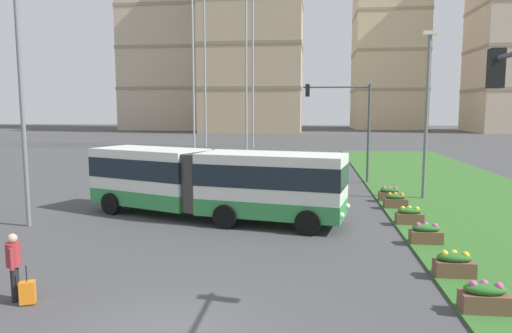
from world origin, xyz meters
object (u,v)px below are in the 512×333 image
Objects in this scene: flower_planter_5 at (389,194)px; streetlight_left at (21,95)px; articulated_bus at (211,182)px; apartment_tower_centre at (389,36)px; car_white_van at (163,174)px; flower_planter_3 at (409,215)px; apartment_tower_west at (170,14)px; flower_planter_1 at (454,264)px; flower_planter_2 at (426,233)px; pedestrian_crossing at (14,262)px; streetlight_median at (427,108)px; apartment_tower_westcentre at (253,28)px; traffic_light_far_right at (347,115)px; flower_planter_4 at (396,200)px; flower_planter_0 at (485,297)px; rolling_suitcase at (28,292)px.

streetlight_left reaches higher than flower_planter_5.
articulated_bus is 8.45m from streetlight_left.
apartment_tower_centre is (22.53, 97.44, 20.30)m from articulated_bus.
car_white_van reaches higher than flower_planter_3.
flower_planter_1 is at bearing -69.03° from apartment_tower_west.
flower_planter_1 is at bearing -97.72° from apartment_tower_centre.
apartment_tower_west is at bearing 111.65° from flower_planter_2.
flower_planter_3 is (0.00, 6.21, 0.00)m from flower_planter_1.
pedestrian_crossing is at bearing -75.60° from apartment_tower_west.
flower_planter_1 is 0.12× the size of streetlight_median.
apartment_tower_westcentre reaches higher than streetlight_left.
traffic_light_far_right reaches higher than flower_planter_2.
traffic_light_far_right is (-1.78, 8.12, 3.98)m from flower_planter_4.
traffic_light_far_right is (-1.78, 20.00, 3.98)m from flower_planter_0.
articulated_bus is at bearing -160.53° from flower_planter_4.
flower_planter_3 is (13.24, -8.49, -0.33)m from car_white_van.
flower_planter_1 is 9.48m from flower_planter_4.
streetlight_left is 1.12× the size of streetlight_median.
car_white_van is at bearing -107.03° from apartment_tower_centre.
flower_planter_1 is at bearing 15.68° from rolling_suitcase.
streetlight_left is 0.24× the size of apartment_tower_westcentre.
rolling_suitcase is at bearing -75.38° from apartment_tower_west.
flower_planter_0 is 1.00× the size of flower_planter_2.
traffic_light_far_right is at bearing -77.75° from apartment_tower_westcentre.
traffic_light_far_right is at bearing 14.19° from car_white_van.
traffic_light_far_right is at bearing -100.42° from apartment_tower_centre.
flower_planter_3 is 5.04m from flower_planter_5.
streetlight_median is at bearing 24.99° from flower_planter_5.
flower_planter_2 is (0.00, 5.76, 0.00)m from flower_planter_0.
articulated_bus is 102.05m from apartment_tower_centre.
flower_planter_3 is at bearing -90.00° from flower_planter_5.
apartment_tower_west is (-37.20, 87.58, 26.38)m from flower_planter_4.
flower_planter_4 is at bearing 90.00° from flower_planter_0.
streetlight_left is 0.23× the size of apartment_tower_centre.
flower_planter_2 is 2.85m from flower_planter_3.
pedestrian_crossing reaches higher than flower_planter_1.
flower_planter_0 is at bearing 2.53° from pedestrian_crossing.
car_white_van is at bearing 120.31° from articulated_bus.
flower_planter_0 is 1.00× the size of flower_planter_3.
flower_planter_4 is (0.00, 9.48, 0.00)m from flower_planter_1.
apartment_tower_centre is at bearing 7.64° from apartment_tower_west.
streetlight_median is 0.21× the size of apartment_tower_westcentre.
rolling_suitcase reaches higher than flower_planter_1.
apartment_tower_centre reaches higher than flower_planter_4.
pedestrian_crossing is 14.71m from flower_planter_3.
streetlight_median is (1.90, 14.53, 4.42)m from flower_planter_0.
apartment_tower_centre is at bearing 82.43° from streetlight_median.
pedestrian_crossing is 106.39m from apartment_tower_west.
traffic_light_far_right is 89.52m from apartment_tower_centre.
rolling_suitcase is at bearing -131.35° from flower_planter_4.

